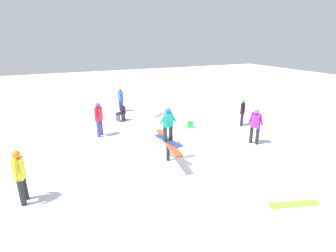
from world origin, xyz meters
TOP-DOWN VIEW (x-y plane):
  - ground_plane at (0.00, 0.00)m, footprint 60.00×60.00m
  - rail_feature at (0.00, 0.00)m, footprint 2.76×0.67m
  - snow_kicker_ramp at (-1.93, 0.28)m, footprint 1.99×1.74m
  - main_rider_on_rail at (0.00, 0.00)m, footprint 1.55×0.75m
  - bystander_black at (-2.28, 5.46)m, footprint 0.51×0.53m
  - bystander_yellow at (0.77, -4.95)m, footprint 0.70×0.30m
  - bystander_red at (-3.82, -1.91)m, footprint 0.60×0.49m
  - bystander_purple at (0.03, 4.26)m, footprint 0.64×0.39m
  - bystander_blue at (-7.83, 0.20)m, footprint 0.61×0.29m
  - loose_snowboard_coral at (-6.01, 2.18)m, footprint 1.03×1.15m
  - loose_snowboard_lime at (4.11, 2.14)m, footprint 0.73×1.54m
  - folding_chair at (-5.82, -0.32)m, footprint 0.57×0.57m
  - backpack_on_snow at (-3.12, 2.73)m, footprint 0.32×0.36m

SIDE VIEW (x-z plane):
  - ground_plane at x=0.00m, z-range 0.00..0.00m
  - loose_snowboard_coral at x=-6.01m, z-range 0.00..0.02m
  - loose_snowboard_lime at x=4.11m, z-range 0.00..0.02m
  - backpack_on_snow at x=-3.12m, z-range 0.00..0.34m
  - snow_kicker_ramp at x=-1.93m, z-range 0.00..0.59m
  - folding_chair at x=-5.82m, z-range -0.03..0.85m
  - rail_feature at x=0.00m, z-range 0.29..1.12m
  - bystander_black at x=-2.28m, z-range 0.09..1.52m
  - bystander_blue at x=-7.83m, z-range 0.09..1.62m
  - bystander_purple at x=0.03m, z-range 0.10..1.70m
  - bystander_yellow at x=0.77m, z-range 0.10..1.75m
  - bystander_red at x=-3.82m, z-range 0.10..1.77m
  - main_rider_on_rail at x=0.00m, z-range 0.81..2.13m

